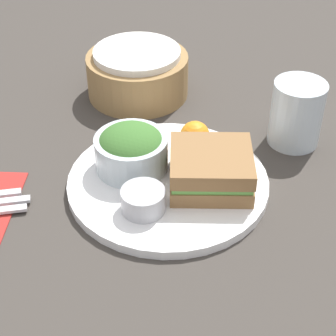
# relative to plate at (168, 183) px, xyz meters

# --- Properties ---
(ground_plane) EXTENTS (4.00, 4.00, 0.00)m
(ground_plane) POSITION_rel_plate_xyz_m (0.00, 0.00, -0.01)
(ground_plane) COLOR #3D3833
(plate) EXTENTS (0.29, 0.29, 0.01)m
(plate) POSITION_rel_plate_xyz_m (0.00, 0.00, 0.00)
(plate) COLOR white
(plate) RESTS_ON ground_plane
(sandwich) EXTENTS (0.12, 0.11, 0.05)m
(sandwich) POSITION_rel_plate_xyz_m (0.06, -0.01, 0.03)
(sandwich) COLOR olive
(sandwich) RESTS_ON plate
(salad_bowl) EXTENTS (0.11, 0.11, 0.07)m
(salad_bowl) POSITION_rel_plate_xyz_m (-0.06, 0.03, 0.04)
(salad_bowl) COLOR silver
(salad_bowl) RESTS_ON plate
(dressing_cup) EXTENTS (0.06, 0.06, 0.03)m
(dressing_cup) POSITION_rel_plate_xyz_m (-0.03, -0.07, 0.02)
(dressing_cup) COLOR #B7B7BC
(dressing_cup) RESTS_ON plate
(orange_wedge) EXTENTS (0.05, 0.05, 0.05)m
(orange_wedge) POSITION_rel_plate_xyz_m (0.04, 0.08, 0.03)
(orange_wedge) COLOR orange
(orange_wedge) RESTS_ON plate
(drink_glass) EXTENTS (0.08, 0.08, 0.11)m
(drink_glass) POSITION_rel_plate_xyz_m (0.20, 0.13, 0.05)
(drink_glass) COLOR silver
(drink_glass) RESTS_ON ground_plane
(bread_basket) EXTENTS (0.18, 0.18, 0.09)m
(bread_basket) POSITION_rel_plate_xyz_m (-0.07, 0.26, 0.04)
(bread_basket) COLOR #997547
(bread_basket) RESTS_ON ground_plane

